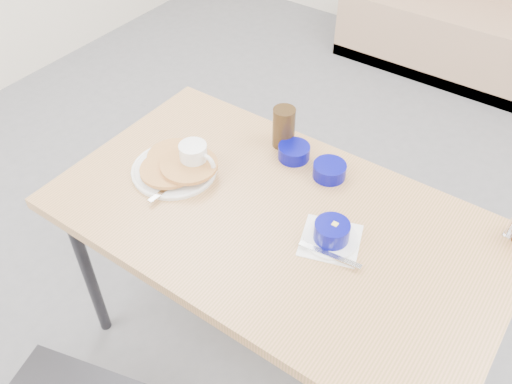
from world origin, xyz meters
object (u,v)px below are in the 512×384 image
Objects in this scene: grits_setting at (331,234)px; creamer_bowl at (294,152)px; pancake_plate at (176,166)px; booth_bench at (495,26)px; amber_tumbler at (284,127)px; butter_bowl at (329,171)px; dining_table at (276,230)px; coffee_mug at (195,158)px.

grits_setting is 0.39m from creamer_bowl.
pancake_plate is 0.40m from creamer_bowl.
amber_tumbler is at bearing -94.60° from booth_bench.
grits_setting is at bearing -59.44° from butter_bowl.
dining_table is 0.21m from grits_setting.
creamer_bowl is at bearing 138.28° from grits_setting.
amber_tumbler is (-0.18, 0.31, 0.14)m from dining_table.
grits_setting is (0.58, 0.03, 0.01)m from pancake_plate.
creamer_bowl is (0.28, 0.29, 0.00)m from pancake_plate.
grits_setting is 2.13× the size of creamer_bowl.
amber_tumbler reaches higher than creamer_bowl.
amber_tumbler is (-0.07, 0.04, 0.05)m from creamer_bowl.
grits_setting is 0.29m from butter_bowl.
pancake_plate is 2.85× the size of creamer_bowl.
creamer_bowl is at bearing 46.29° from coffee_mug.
booth_bench is 8.14× the size of grits_setting.
coffee_mug reaches higher than creamer_bowl.
butter_bowl is (0.04, -2.28, 0.43)m from booth_bench.
coffee_mug is (-0.34, -2.51, 0.46)m from booth_bench.
creamer_bowl is at bearing -92.73° from booth_bench.
booth_bench is 14.00× the size of coffee_mug.
butter_bowl is (0.38, 0.23, -0.03)m from coffee_mug.
dining_table is 12.71× the size of butter_bowl.
coffee_mug reaches higher than butter_bowl.
coffee_mug reaches higher than grits_setting.
grits_setting is (0.18, -2.53, 0.44)m from booth_bench.
pancake_plate reaches higher than dining_table.
creamer_bowl is (-0.29, 0.26, -0.01)m from grits_setting.
dining_table is 9.45× the size of amber_tumbler.
booth_bench reaches higher than butter_bowl.
grits_setting is 0.47m from amber_tumbler.
pancake_plate is 0.07m from coffee_mug.
creamer_bowl and butter_bowl have the same top height.
butter_bowl is (0.43, 0.27, 0.00)m from pancake_plate.
butter_bowl is at bearing 32.35° from pancake_plate.
grits_setting is at bearing 2.57° from pancake_plate.
booth_bench is 2.28m from amber_tumbler.
amber_tumbler reaches higher than coffee_mug.
grits_setting reaches higher than creamer_bowl.
amber_tumbler reaches higher than pancake_plate.
dining_table is 0.30m from creamer_bowl.
dining_table is 0.36m from coffee_mug.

